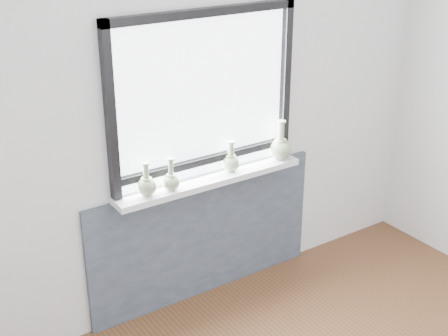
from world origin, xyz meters
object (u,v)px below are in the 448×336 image
windowsill (210,180)px  vase_c (231,161)px  vase_a (147,185)px  vase_d (281,147)px  vase_b (171,181)px

windowsill → vase_c: 0.19m
vase_a → windowsill: bearing=1.6°
vase_a → vase_d: 1.02m
vase_d → vase_c: bearing=177.5°
windowsill → vase_c: (0.16, 0.01, 0.09)m
windowsill → vase_a: 0.46m
vase_b → vase_c: size_ratio=1.01×
vase_d → windowsill: bearing=178.9°
vase_a → vase_d: bearing=0.1°
vase_b → vase_c: bearing=4.5°
vase_c → vase_b: bearing=-175.5°
windowsill → vase_b: (-0.30, -0.03, 0.08)m
vase_c → vase_d: bearing=-2.5°
windowsill → vase_d: 0.57m
windowsill → vase_d: (0.56, -0.01, 0.10)m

